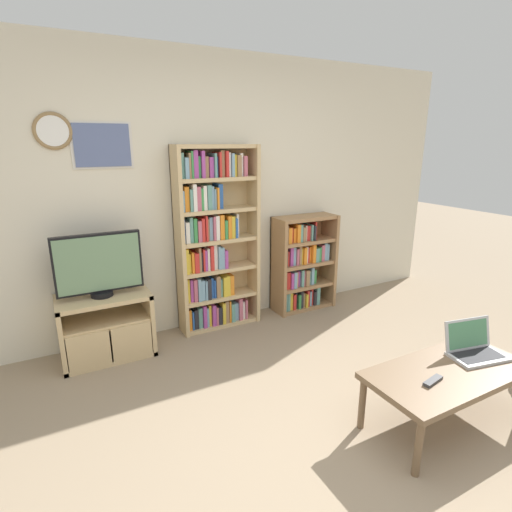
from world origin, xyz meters
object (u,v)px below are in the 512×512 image
coffee_table (449,375)px  remote_near_laptop (433,381)px  television (99,265)px  tv_stand (106,326)px  bookshelf_tall (213,242)px  laptop (474,347)px  bookshelf_short (301,264)px

coffee_table → remote_near_laptop: bearing=-167.4°
television → coffee_table: bearing=-46.9°
television → tv_stand: bearing=-9.3°
bookshelf_tall → remote_near_laptop: bearing=-75.5°
laptop → tv_stand: bearing=149.3°
coffee_table → laptop: (0.30, 0.05, 0.10)m
tv_stand → bookshelf_tall: size_ratio=0.42×
bookshelf_tall → laptop: bearing=-62.2°
bookshelf_tall → tv_stand: bearing=-172.8°
coffee_table → remote_near_laptop: 0.22m
bookshelf_tall → coffee_table: bearing=-69.8°
bookshelf_tall → bookshelf_short: bookshelf_tall is taller
coffee_table → laptop: laptop is taller
laptop → remote_near_laptop: bearing=-158.1°
remote_near_laptop → bookshelf_short: bearing=-22.7°
remote_near_laptop → bookshelf_tall: bearing=4.2°
television → bookshelf_short: (2.06, 0.11, -0.32)m
television → bookshelf_short: bearing=2.9°
television → bookshelf_short: size_ratio=0.66×
television → bookshelf_short: 2.09m
bookshelf_short → tv_stand: bearing=-177.0°
television → laptop: size_ratio=1.68×
tv_stand → bookshelf_short: (2.06, 0.11, 0.22)m
bookshelf_tall → bookshelf_short: bearing=-1.4°
bookshelf_short → laptop: bearing=-88.4°
bookshelf_tall → remote_near_laptop: (0.55, -2.12, -0.47)m
bookshelf_tall → laptop: bookshelf_tall is taller
bookshelf_tall → coffee_table: (0.76, -2.07, -0.52)m
tv_stand → remote_near_laptop: (1.60, -1.99, 0.12)m
tv_stand → television: bearing=170.7°
tv_stand → laptop: bearing=-41.8°
bookshelf_tall → bookshelf_short: size_ratio=1.71×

